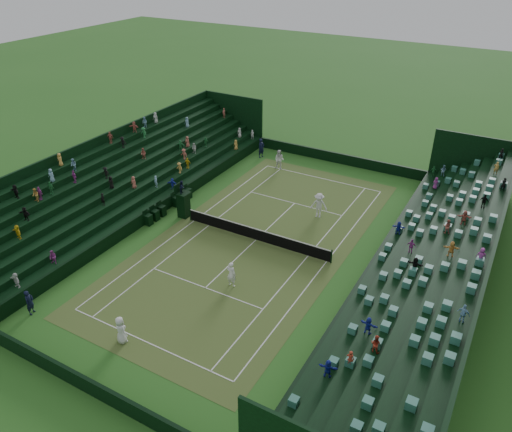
% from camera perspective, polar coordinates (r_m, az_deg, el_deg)
% --- Properties ---
extents(ground, '(160.00, 160.00, 0.00)m').
position_cam_1_polar(ground, '(35.99, 0.00, -2.76)').
color(ground, '#2B6620').
rests_on(ground, ground).
extents(court_surface, '(12.97, 26.77, 0.01)m').
position_cam_1_polar(court_surface, '(35.99, 0.00, -2.76)').
color(court_surface, '#316E24').
rests_on(court_surface, ground).
extents(perimeter_wall_north, '(17.17, 0.20, 1.00)m').
position_cam_1_polar(perimeter_wall_north, '(48.65, 9.35, 6.56)').
color(perimeter_wall_north, black).
rests_on(perimeter_wall_north, ground).
extents(perimeter_wall_south, '(17.17, 0.20, 1.00)m').
position_cam_1_polar(perimeter_wall_south, '(26.28, -18.32, -18.09)').
color(perimeter_wall_south, black).
rests_on(perimeter_wall_south, ground).
extents(perimeter_wall_east, '(0.20, 31.77, 1.00)m').
position_cam_1_polar(perimeter_wall_east, '(33.07, 12.96, -5.87)').
color(perimeter_wall_east, black).
rests_on(perimeter_wall_east, ground).
extents(perimeter_wall_west, '(0.20, 31.77, 1.00)m').
position_cam_1_polar(perimeter_wall_west, '(40.04, -10.62, 1.12)').
color(perimeter_wall_west, black).
rests_on(perimeter_wall_west, ground).
extents(north_grandstand, '(6.60, 32.00, 4.90)m').
position_cam_1_polar(north_grandstand, '(31.91, 20.31, -6.30)').
color(north_grandstand, black).
rests_on(north_grandstand, ground).
extents(south_grandstand, '(6.60, 32.00, 4.90)m').
position_cam_1_polar(south_grandstand, '(42.17, -15.16, 3.69)').
color(south_grandstand, black).
rests_on(south_grandstand, ground).
extents(tennis_net, '(11.67, 0.10, 1.06)m').
position_cam_1_polar(tennis_net, '(35.71, 0.00, -2.05)').
color(tennis_net, black).
rests_on(tennis_net, ground).
extents(umpire_chair, '(0.98, 0.98, 3.08)m').
position_cam_1_polar(umpire_chair, '(38.72, -8.33, 1.66)').
color(umpire_chair, black).
rests_on(umpire_chair, ground).
extents(courtside_chairs, '(0.55, 5.51, 1.18)m').
position_cam_1_polar(courtside_chairs, '(40.14, -9.92, 1.19)').
color(courtside_chairs, black).
rests_on(courtside_chairs, ground).
extents(player_near_west, '(0.92, 0.72, 1.67)m').
position_cam_1_polar(player_near_west, '(28.28, -15.19, -12.46)').
color(player_near_west, white).
rests_on(player_near_west, ground).
extents(player_near_east, '(0.65, 0.43, 1.76)m').
position_cam_1_polar(player_near_east, '(31.14, -2.84, -6.66)').
color(player_near_east, white).
rests_on(player_near_east, ground).
extents(player_far_west, '(0.99, 0.82, 1.86)m').
position_cam_1_polar(player_far_west, '(46.60, 2.68, 6.45)').
color(player_far_west, white).
rests_on(player_far_west, ground).
extents(player_far_east, '(1.46, 1.07, 2.03)m').
position_cam_1_polar(player_far_east, '(38.69, 7.20, 1.22)').
color(player_far_east, white).
rests_on(player_far_east, ground).
extents(line_judge_north, '(0.66, 0.81, 1.92)m').
position_cam_1_polar(line_judge_north, '(49.10, 0.60, 7.76)').
color(line_judge_north, black).
rests_on(line_judge_north, ground).
extents(line_judge_south, '(0.53, 0.67, 1.59)m').
position_cam_1_polar(line_judge_south, '(31.91, -24.46, -8.97)').
color(line_judge_south, black).
rests_on(line_judge_south, ground).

